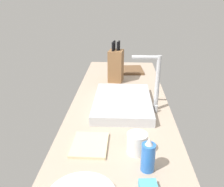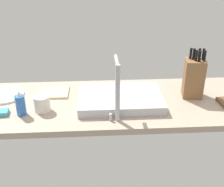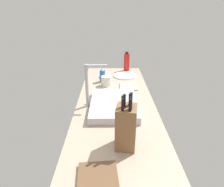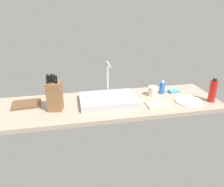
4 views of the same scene
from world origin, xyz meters
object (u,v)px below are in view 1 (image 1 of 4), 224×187
(sink_basin, at_px, (122,102))
(knife_block, at_px, (116,65))
(faucet, at_px, (155,79))
(cutting_board, at_px, (132,70))
(dish_towel, at_px, (90,145))
(soap_bottle, at_px, (148,156))
(coffee_mug, at_px, (137,143))

(sink_basin, height_order, knife_block, knife_block)
(faucet, xyz_separation_m, cutting_board, (-0.70, -0.09, -0.17))
(faucet, distance_m, dish_towel, 0.51)
(faucet, bearing_deg, soap_bottle, -8.18)
(soap_bottle, distance_m, coffee_mug, 0.11)
(cutting_board, xyz_separation_m, coffee_mug, (1.10, -0.01, 0.03))
(soap_bottle, relative_size, coffee_mug, 1.59)
(faucet, relative_size, dish_towel, 1.67)
(knife_block, xyz_separation_m, soap_bottle, (0.96, 0.15, -0.06))
(faucet, xyz_separation_m, knife_block, (-0.46, -0.22, -0.06))
(sink_basin, bearing_deg, soap_bottle, 10.31)
(cutting_board, distance_m, soap_bottle, 1.21)
(sink_basin, distance_m, coffee_mug, 0.43)
(cutting_board, xyz_separation_m, soap_bottle, (1.21, 0.02, 0.05))
(coffee_mug, bearing_deg, faucet, 165.00)
(faucet, bearing_deg, dish_towel, -40.01)
(cutting_board, height_order, dish_towel, cutting_board)
(soap_bottle, height_order, coffee_mug, soap_bottle)
(sink_basin, relative_size, cutting_board, 2.08)
(knife_block, height_order, soap_bottle, knife_block)
(knife_block, height_order, cutting_board, knife_block)
(sink_basin, height_order, dish_towel, sink_basin)
(cutting_board, distance_m, coffee_mug, 1.10)
(soap_bottle, bearing_deg, dish_towel, -120.62)
(faucet, height_order, coffee_mug, faucet)
(sink_basin, bearing_deg, coffee_mug, 8.33)
(faucet, bearing_deg, coffee_mug, -15.00)
(sink_basin, relative_size, knife_block, 1.62)
(soap_bottle, xyz_separation_m, dish_towel, (-0.14, -0.23, -0.05))
(knife_block, xyz_separation_m, coffee_mug, (0.86, 0.12, -0.08))
(sink_basin, xyz_separation_m, soap_bottle, (0.53, 0.10, 0.04))
(sink_basin, xyz_separation_m, faucet, (0.03, 0.17, 0.16))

